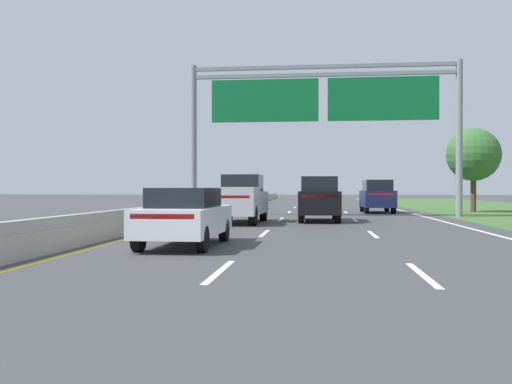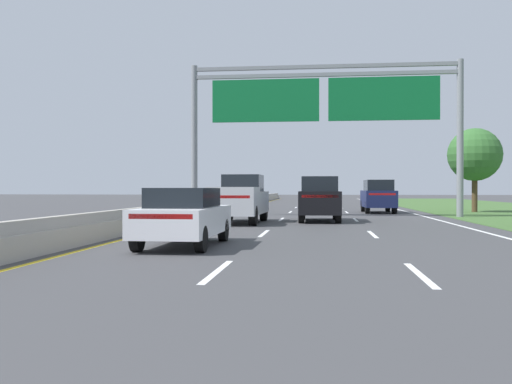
{
  "view_description": "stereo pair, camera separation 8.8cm",
  "coord_description": "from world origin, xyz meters",
  "px_view_note": "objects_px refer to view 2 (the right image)",
  "views": [
    {
      "loc": [
        -0.04,
        0.13,
        1.55
      ],
      "look_at": [
        -2.45,
        22.3,
        1.42
      ],
      "focal_mm": 39.46,
      "sensor_mm": 36.0,
      "label": 1
    },
    {
      "loc": [
        0.04,
        0.14,
        1.55
      ],
      "look_at": [
        -2.45,
        22.3,
        1.42
      ],
      "focal_mm": 39.46,
      "sensor_mm": 36.0,
      "label": 2
    }
  ],
  "objects_px": {
    "car_blue_centre_lane_sedan": "(316,198)",
    "car_navy_right_lane_suv": "(378,196)",
    "pickup_truck_silver": "(240,199)",
    "overhead_sign_gantry": "(324,106)",
    "car_white_left_lane_sedan": "(184,216)",
    "roadside_tree_mid": "(475,155)",
    "car_black_centre_lane_suv": "(319,198)"
  },
  "relations": [
    {
      "from": "pickup_truck_silver",
      "to": "car_white_left_lane_sedan",
      "type": "height_order",
      "value": "pickup_truck_silver"
    },
    {
      "from": "pickup_truck_silver",
      "to": "roadside_tree_mid",
      "type": "bearing_deg",
      "value": -45.17
    },
    {
      "from": "car_black_centre_lane_suv",
      "to": "roadside_tree_mid",
      "type": "xyz_separation_m",
      "value": [
        10.14,
        11.36,
        2.68
      ]
    },
    {
      "from": "car_blue_centre_lane_sedan",
      "to": "car_navy_right_lane_suv",
      "type": "bearing_deg",
      "value": -151.79
    },
    {
      "from": "car_blue_centre_lane_sedan",
      "to": "car_navy_right_lane_suv",
      "type": "xyz_separation_m",
      "value": [
        4.04,
        -8.03,
        0.28
      ]
    },
    {
      "from": "roadside_tree_mid",
      "to": "car_navy_right_lane_suv",
      "type": "bearing_deg",
      "value": -168.07
    },
    {
      "from": "car_navy_right_lane_suv",
      "to": "roadside_tree_mid",
      "type": "xyz_separation_m",
      "value": [
        6.37,
        1.35,
        2.68
      ]
    },
    {
      "from": "overhead_sign_gantry",
      "to": "roadside_tree_mid",
      "type": "relative_size",
      "value": 2.72
    },
    {
      "from": "car_black_centre_lane_suv",
      "to": "car_navy_right_lane_suv",
      "type": "bearing_deg",
      "value": -21.23
    },
    {
      "from": "car_white_left_lane_sedan",
      "to": "car_navy_right_lane_suv",
      "type": "bearing_deg",
      "value": -17.9
    },
    {
      "from": "pickup_truck_silver",
      "to": "car_navy_right_lane_suv",
      "type": "bearing_deg",
      "value": -30.84
    },
    {
      "from": "pickup_truck_silver",
      "to": "car_navy_right_lane_suv",
      "type": "relative_size",
      "value": 1.16
    },
    {
      "from": "overhead_sign_gantry",
      "to": "car_black_centre_lane_suv",
      "type": "bearing_deg",
      "value": -93.03
    },
    {
      "from": "pickup_truck_silver",
      "to": "car_blue_centre_lane_sedan",
      "type": "distance_m",
      "value": 19.99
    },
    {
      "from": "car_black_centre_lane_suv",
      "to": "roadside_tree_mid",
      "type": "bearing_deg",
      "value": -42.35
    },
    {
      "from": "pickup_truck_silver",
      "to": "car_blue_centre_lane_sedan",
      "type": "xyz_separation_m",
      "value": [
        3.3,
        19.71,
        -0.26
      ]
    },
    {
      "from": "car_blue_centre_lane_sedan",
      "to": "overhead_sign_gantry",
      "type": "bearing_deg",
      "value": -176.35
    },
    {
      "from": "overhead_sign_gantry",
      "to": "car_navy_right_lane_suv",
      "type": "xyz_separation_m",
      "value": [
        3.53,
        5.47,
        -5.02
      ]
    },
    {
      "from": "car_white_left_lane_sedan",
      "to": "roadside_tree_mid",
      "type": "relative_size",
      "value": 0.8
    },
    {
      "from": "pickup_truck_silver",
      "to": "roadside_tree_mid",
      "type": "distance_m",
      "value": 19.1
    },
    {
      "from": "pickup_truck_silver",
      "to": "roadside_tree_mid",
      "type": "relative_size",
      "value": 0.98
    },
    {
      "from": "overhead_sign_gantry",
      "to": "roadside_tree_mid",
      "type": "height_order",
      "value": "overhead_sign_gantry"
    },
    {
      "from": "car_blue_centre_lane_sedan",
      "to": "roadside_tree_mid",
      "type": "distance_m",
      "value": 12.71
    },
    {
      "from": "overhead_sign_gantry",
      "to": "car_navy_right_lane_suv",
      "type": "relative_size",
      "value": 3.2
    },
    {
      "from": "car_blue_centre_lane_sedan",
      "to": "car_navy_right_lane_suv",
      "type": "distance_m",
      "value": 8.99
    },
    {
      "from": "car_navy_right_lane_suv",
      "to": "roadside_tree_mid",
      "type": "relative_size",
      "value": 0.85
    },
    {
      "from": "overhead_sign_gantry",
      "to": "car_white_left_lane_sedan",
      "type": "xyz_separation_m",
      "value": [
        -3.88,
        -16.61,
        -5.3
      ]
    },
    {
      "from": "car_navy_right_lane_suv",
      "to": "car_black_centre_lane_suv",
      "type": "height_order",
      "value": "same"
    },
    {
      "from": "overhead_sign_gantry",
      "to": "pickup_truck_silver",
      "type": "height_order",
      "value": "overhead_sign_gantry"
    },
    {
      "from": "car_white_left_lane_sedan",
      "to": "car_navy_right_lane_suv",
      "type": "relative_size",
      "value": 0.94
    },
    {
      "from": "overhead_sign_gantry",
      "to": "car_navy_right_lane_suv",
      "type": "height_order",
      "value": "overhead_sign_gantry"
    },
    {
      "from": "overhead_sign_gantry",
      "to": "pickup_truck_silver",
      "type": "xyz_separation_m",
      "value": [
        -3.8,
        -6.21,
        -5.05
      ]
    }
  ]
}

